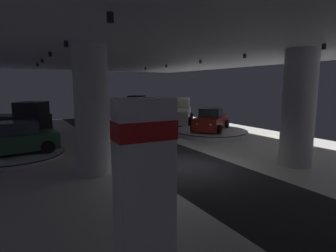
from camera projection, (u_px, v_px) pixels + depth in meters
ground at (187, 166)px, 12.94m from camera, size 24.00×44.00×0.06m
ceiling_with_spotlights at (189, 47)px, 12.10m from camera, size 24.00×44.00×0.39m
column_right at (298, 108)px, 12.73m from camera, size 1.50×1.50×5.50m
column_left at (92, 111)px, 11.51m from camera, size 1.46×1.46×5.50m
brand_sign_pylon at (145, 189)px, 5.15m from camera, size 1.30×0.71×3.62m
display_platform_mid_left at (16, 155)px, 14.41m from camera, size 4.86×4.86×0.23m
display_car_mid_left at (15, 139)px, 14.30m from camera, size 4.37×2.56×1.71m
display_platform_far_right at (178, 125)px, 25.34m from camera, size 5.68×5.68×0.27m
pickup_truck_far_right at (179, 113)px, 25.49m from camera, size 4.88×5.49×2.30m
display_platform_deep_right at (151, 117)px, 31.13m from camera, size 5.68×5.68×0.34m
pickup_truck_deep_right at (149, 107)px, 31.00m from camera, size 5.48×4.90×2.30m
display_platform_mid_right at (211, 132)px, 20.97m from camera, size 5.62×5.62×0.38m
display_car_mid_right at (211, 120)px, 20.85m from camera, size 4.43×3.97×1.71m
display_platform_far_left at (10, 136)px, 19.44m from camera, size 5.87×5.87×0.36m
pickup_truck_far_left at (13, 121)px, 19.26m from camera, size 5.61×4.63×2.30m
visitor_walking_near at (130, 120)px, 22.63m from camera, size 0.32×0.32×1.59m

